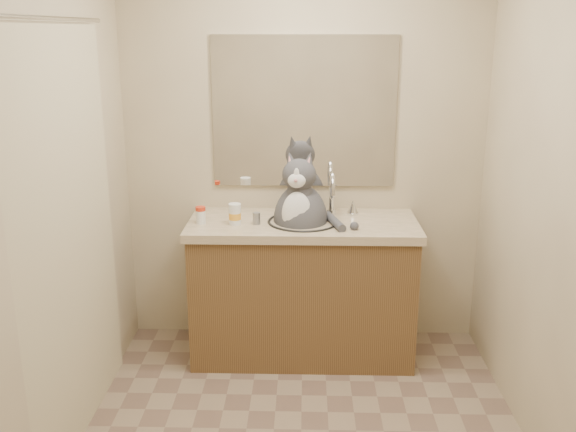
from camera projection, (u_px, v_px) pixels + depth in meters
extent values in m
cube|color=beige|center=(304.00, 153.00, 3.93)|extent=(2.20, 0.01, 2.40)
cube|color=beige|center=(299.00, 348.00, 1.52)|extent=(2.20, 0.01, 2.40)
cube|color=beige|center=(46.00, 205.00, 2.75)|extent=(0.01, 2.50, 2.40)
cube|color=beige|center=(565.00, 209.00, 2.69)|extent=(0.01, 2.50, 2.40)
cube|color=brown|center=(303.00, 292.00, 3.87)|extent=(1.30, 0.55, 0.80)
cube|color=beige|center=(303.00, 225.00, 3.76)|extent=(1.34, 0.59, 0.05)
torus|color=black|center=(303.00, 222.00, 3.73)|extent=(0.42, 0.42, 0.02)
ellipsoid|color=white|center=(303.00, 234.00, 3.75)|extent=(0.40, 0.40, 0.15)
cylinder|color=silver|center=(332.00, 198.00, 3.86)|extent=(0.03, 0.03, 0.18)
torus|color=silver|center=(332.00, 186.00, 3.77)|extent=(0.03, 0.16, 0.16)
cone|color=silver|center=(353.00, 206.00, 3.87)|extent=(0.06, 0.06, 0.08)
cube|color=white|center=(304.00, 112.00, 3.84)|extent=(1.10, 0.02, 0.90)
cube|color=beige|center=(71.00, 242.00, 2.90)|extent=(0.01, 1.20, 1.90)
cylinder|color=silver|center=(49.00, 18.00, 2.63)|extent=(0.02, 1.30, 0.02)
ellipsoid|color=#4B4A50|center=(301.00, 220.00, 3.75)|extent=(0.37, 0.40, 0.43)
ellipsoid|color=white|center=(297.00, 215.00, 3.63)|extent=(0.19, 0.12, 0.27)
ellipsoid|color=#4B4A50|center=(299.00, 175.00, 3.63)|extent=(0.22, 0.20, 0.19)
ellipsoid|color=white|center=(297.00, 181.00, 3.56)|extent=(0.11, 0.07, 0.08)
sphere|color=#D88C8C|center=(296.00, 180.00, 3.53)|extent=(0.02, 0.02, 0.02)
cone|color=#4B4A50|center=(290.00, 159.00, 3.63)|extent=(0.09, 0.08, 0.09)
cone|color=#4B4A50|center=(309.00, 160.00, 3.61)|extent=(0.09, 0.08, 0.09)
cylinder|color=#4B4A50|center=(335.00, 222.00, 3.67)|extent=(0.12, 0.29, 0.05)
cylinder|color=white|center=(201.00, 217.00, 3.69)|extent=(0.06, 0.06, 0.08)
cylinder|color=red|center=(200.00, 209.00, 3.68)|extent=(0.06, 0.06, 0.02)
cylinder|color=white|center=(235.00, 216.00, 3.67)|extent=(0.07, 0.07, 0.10)
cylinder|color=#F6A629|center=(235.00, 216.00, 3.67)|extent=(0.08, 0.08, 0.04)
cylinder|color=white|center=(235.00, 206.00, 3.66)|extent=(0.08, 0.08, 0.02)
cylinder|color=gray|center=(257.00, 218.00, 3.68)|extent=(0.05, 0.05, 0.07)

